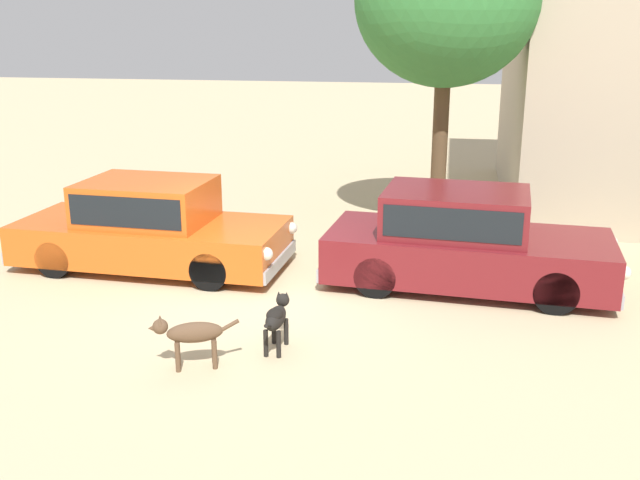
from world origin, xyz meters
TOP-DOWN VIEW (x-y plane):
  - ground_plane at (0.00, 0.00)m, footprint 80.00×80.00m
  - parked_sedan_nearest at (-2.08, 1.12)m, footprint 4.60×2.02m
  - parked_sedan_second at (3.00, 1.12)m, footprint 4.54×2.15m
  - stray_dog_spotted at (-0.17, -2.31)m, footprint 1.02×0.45m
  - stray_dog_tan at (0.71, -1.63)m, footprint 0.23×0.98m
  - acacia_tree_left at (2.53, 4.10)m, footprint 3.32×2.98m

SIDE VIEW (x-z plane):
  - ground_plane at x=0.00m, z-range 0.00..0.00m
  - stray_dog_tan at x=0.71m, z-range 0.11..0.76m
  - stray_dog_spotted at x=-0.17m, z-range 0.10..0.77m
  - parked_sedan_nearest at x=-2.08m, z-range -0.01..1.46m
  - parked_sedan_second at x=3.00m, z-range 0.00..1.51m
  - acacia_tree_left at x=2.53m, z-range 1.36..7.28m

